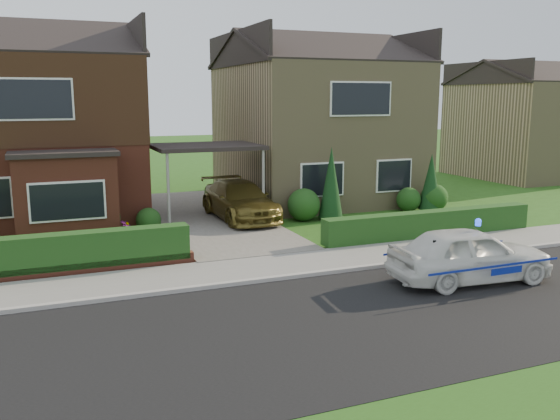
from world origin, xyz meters
TOP-DOWN VIEW (x-y plane):
  - ground at (0.00, 0.00)m, footprint 120.00×120.00m
  - road at (0.00, 0.00)m, footprint 60.00×6.00m
  - kerb at (0.00, 3.05)m, footprint 60.00×0.16m
  - sidewalk at (0.00, 4.10)m, footprint 60.00×2.00m
  - driveway at (0.00, 11.00)m, footprint 3.80×12.00m
  - house_left at (-5.78, 13.90)m, footprint 7.50×9.53m
  - house_right at (5.80, 13.99)m, footprint 7.50×8.06m
  - carport_link at (0.00, 10.95)m, footprint 3.80×3.00m
  - dwarf_wall at (-5.80, 5.30)m, footprint 7.70×0.25m
  - hedge_left at (-5.80, 5.45)m, footprint 7.50×0.55m
  - hedge_right at (5.80, 5.35)m, footprint 7.50×0.55m
  - shrub_left_mid at (-4.00, 9.30)m, footprint 1.32×1.32m
  - shrub_left_near at (-2.40, 9.60)m, footprint 0.84×0.84m
  - shrub_right_near at (3.20, 9.40)m, footprint 1.20×1.20m
  - shrub_right_mid at (7.80, 9.50)m, footprint 0.96×0.96m
  - shrub_right_far at (8.80, 9.20)m, footprint 1.08×1.08m
  - conifer_a at (4.20, 9.20)m, footprint 0.90×0.90m
  - conifer_b at (8.60, 9.20)m, footprint 0.90×0.90m
  - neighbour_right at (20.00, 16.00)m, footprint 6.50×7.00m
  - police_car at (3.93, 1.20)m, footprint 3.69×4.14m
  - driveway_car at (1.00, 10.18)m, footprint 1.98×4.65m
  - potted_plant_a at (-5.54, 6.19)m, footprint 0.47×0.35m
  - potted_plant_c at (-3.33, 8.13)m, footprint 0.53×0.53m

SIDE VIEW (x-z plane):
  - ground at x=0.00m, z-range 0.00..0.00m
  - road at x=0.00m, z-range -0.01..0.01m
  - hedge_left at x=-5.80m, z-range -0.45..0.45m
  - hedge_right at x=5.80m, z-range -0.40..0.40m
  - sidewalk at x=0.00m, z-range 0.00..0.10m
  - kerb at x=0.00m, z-range 0.00..0.12m
  - driveway at x=0.00m, z-range 0.00..0.12m
  - dwarf_wall at x=-5.80m, z-range 0.00..0.36m
  - potted_plant_c at x=-3.33m, z-range 0.00..0.74m
  - potted_plant_a at x=-5.54m, z-range 0.00..0.83m
  - shrub_left_near at x=-2.40m, z-range 0.00..0.84m
  - shrub_right_mid at x=7.80m, z-range 0.00..0.96m
  - shrub_right_far at x=8.80m, z-range 0.00..1.08m
  - shrub_right_near at x=3.20m, z-range 0.00..1.20m
  - shrub_left_mid at x=-4.00m, z-range 0.00..1.32m
  - police_car at x=3.93m, z-range -0.08..1.45m
  - driveway_car at x=1.00m, z-range 0.12..1.46m
  - conifer_b at x=8.60m, z-range 0.00..2.20m
  - conifer_a at x=4.20m, z-range 0.00..2.60m
  - neighbour_right at x=20.00m, z-range 0.00..5.20m
  - carport_link at x=0.00m, z-range 1.27..4.04m
  - house_right at x=5.80m, z-range 0.04..7.29m
  - house_left at x=-5.78m, z-range 0.19..7.44m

